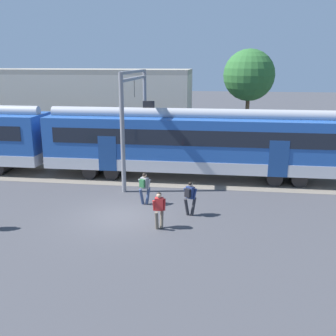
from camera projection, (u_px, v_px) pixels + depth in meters
name	position (u px, v px, depth m)	size (l,w,h in m)	color
ground_plane	(121.00, 216.00, 18.49)	(160.00, 160.00, 0.00)	#424247
track_bed	(26.00, 171.00, 25.98)	(80.00, 4.40, 0.01)	slate
commuter_train	(60.00, 139.00, 25.06)	(38.05, 3.07, 4.73)	silver
pedestrian_grey	(144.00, 186.00, 19.76)	(0.66, 0.57, 1.67)	navy
pedestrian_red	(159.00, 207.00, 16.89)	(0.53, 0.64, 1.67)	#6B6051
pedestrian_navy	(190.00, 196.00, 18.33)	(0.67, 0.55, 1.67)	#28282D
catenary_gantry	(135.00, 108.00, 23.88)	(0.24, 6.64, 6.53)	gray
background_building	(65.00, 107.00, 34.36)	(21.81, 5.00, 9.20)	beige
street_tree_right	(249.00, 75.00, 31.74)	(4.14, 4.14, 8.03)	brown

